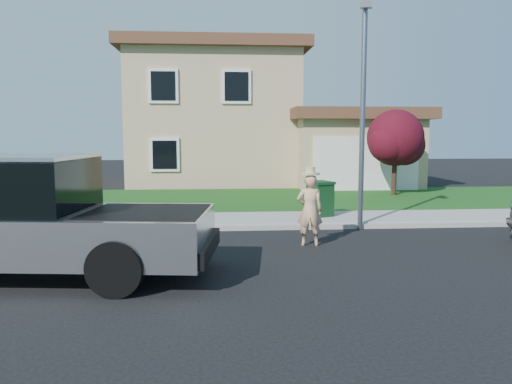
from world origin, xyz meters
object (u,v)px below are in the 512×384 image
(woman, at_px, (310,209))
(trash_bin, at_px, (320,198))
(street_lamp, at_px, (363,104))
(pickup_truck, at_px, (25,220))
(ornamental_tree, at_px, (396,141))

(woman, height_order, trash_bin, woman)
(street_lamp, bearing_deg, trash_bin, 132.32)
(trash_bin, height_order, street_lamp, street_lamp)
(pickup_truck, distance_m, ornamental_tree, 14.73)
(woman, bearing_deg, ornamental_tree, -113.98)
(trash_bin, xyz_separation_m, street_lamp, (0.78, -1.44, 2.61))
(woman, bearing_deg, trash_bin, -98.82)
(woman, height_order, ornamental_tree, ornamental_tree)
(pickup_truck, height_order, ornamental_tree, ornamental_tree)
(pickup_truck, xyz_separation_m, woman, (5.42, 2.05, -0.16))
(pickup_truck, height_order, woman, pickup_truck)
(pickup_truck, distance_m, woman, 5.80)
(woman, bearing_deg, street_lamp, -127.22)
(woman, relative_size, street_lamp, 0.31)
(ornamental_tree, distance_m, street_lamp, 7.45)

